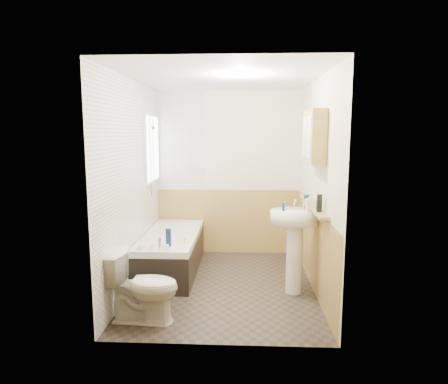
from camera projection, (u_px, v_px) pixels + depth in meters
The scene contains 26 objects.
floor at pixel (223, 285), 4.94m from camera, with size 2.80×2.80×0.00m, color #2A221D.
ceiling at pixel (223, 78), 4.58m from camera, with size 2.80×2.80×0.00m, color white.
wall_back at pixel (228, 174), 6.15m from camera, with size 2.20×0.02×2.50m, color beige.
wall_front at pixel (215, 207), 3.37m from camera, with size 2.20×0.02×2.50m, color beige.
wall_left at pixel (132, 185), 4.81m from camera, with size 0.02×2.80×2.50m, color beige.
wall_right at pixel (317, 186), 4.71m from camera, with size 0.02×2.80×2.50m, color beige.
wainscot_right at pixel (313, 248), 4.82m from camera, with size 0.01×2.80×1.00m, color tan.
wainscot_front at pixel (216, 291), 3.50m from camera, with size 2.20×0.01×1.00m, color tan.
wainscot_back at pixel (228, 221), 6.24m from camera, with size 2.20×0.01×1.00m, color tan.
tile_cladding_left at pixel (133, 185), 4.81m from camera, with size 0.01×2.80×2.50m, color white.
tile_return_back at pixel (181, 141), 6.09m from camera, with size 0.75×0.01×1.50m, color white.
window at pixel (152, 149), 5.69m from camera, with size 0.03×0.79×0.99m.
bathtub at pixel (172, 251), 5.43m from camera, with size 0.70×1.73×0.67m.
shower_riser at pixel (151, 148), 5.48m from camera, with size 0.10×0.08×1.16m.
toilet at pixel (143, 287), 3.98m from camera, with size 0.41×0.73×0.71m, color white.
sink at pixel (295, 234), 4.63m from camera, with size 0.58×0.47×1.11m.
pine_shelf at pixel (312, 206), 4.65m from camera, with size 0.10×1.46×0.03m, color tan.
medicine_cabinet at pixel (314, 137), 4.40m from camera, with size 0.17×0.65×0.59m.
foam_can at pixel (319, 203), 4.20m from camera, with size 0.06×0.06×0.19m, color black.
green_bottle at pixel (317, 200), 4.33m from camera, with size 0.04×0.04×0.20m, color #388447.
black_jar at pixel (307, 197), 5.02m from camera, with size 0.08×0.08×0.05m, color navy.
soap_bottle at pixel (310, 207), 4.53m from camera, with size 0.10×0.21×0.10m, color silver.
clear_bottle at pixel (283, 207), 4.54m from camera, with size 0.03×0.03×0.09m, color navy.
blue_gel at pixel (169, 238), 4.75m from camera, with size 0.06×0.04×0.22m, color navy.
cream_jar at pixel (141, 247), 4.65m from camera, with size 0.08×0.08×0.05m, color silver.
orange_bottle at pixel (185, 241), 4.87m from camera, with size 0.02×0.02×0.07m, color silver.
Camera 1 is at (0.23, -4.71, 1.88)m, focal length 32.00 mm.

